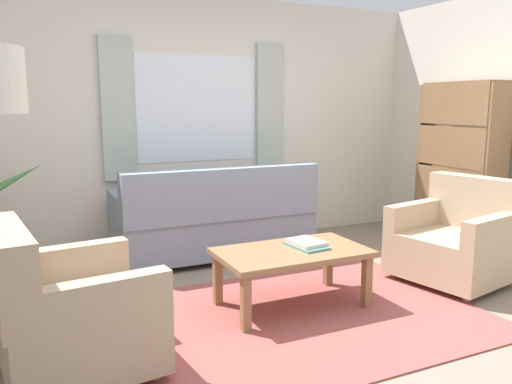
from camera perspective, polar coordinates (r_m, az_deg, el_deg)
ground_plane at (r=3.77m, az=5.05°, el=-13.70°), size 6.24×6.24×0.00m
wall_back at (r=5.53m, az=-6.67°, el=7.65°), size 5.32×0.12×2.60m
window_with_curtains at (r=5.45m, az=-6.42°, el=9.20°), size 1.98×0.07×1.40m
area_rug at (r=3.77m, az=5.05°, el=-13.62°), size 2.53×1.87×0.01m
couch at (r=5.03m, az=-4.54°, el=-3.24°), size 1.90×0.82×0.92m
armchair_left at (r=3.10m, az=-20.39°, el=-12.56°), size 0.92×0.93×0.88m
armchair_right at (r=4.70m, az=21.46°, el=-5.02°), size 0.98×0.99×0.88m
coffee_table at (r=3.82m, az=4.02°, el=-7.26°), size 1.10×0.64×0.44m
book_stack_on_table at (r=3.89m, az=5.62°, el=-5.75°), size 0.25×0.34×0.05m
bookshelf at (r=5.64m, az=21.75°, el=2.82°), size 0.30×0.94×1.72m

